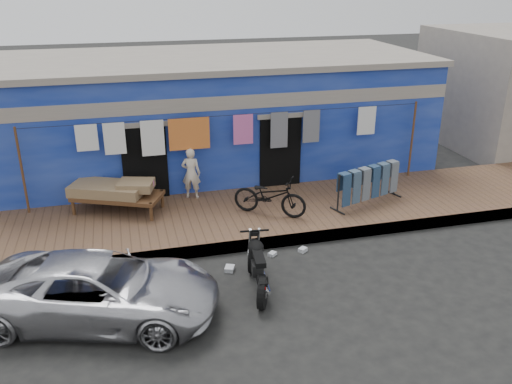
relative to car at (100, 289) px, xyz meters
name	(u,v)px	position (x,y,z in m)	size (l,w,h in m)	color
ground	(282,286)	(3.30, 0.18, -0.58)	(80.00, 80.00, 0.00)	black
sidewalk	(246,216)	(3.30, 3.18, -0.45)	(28.00, 3.00, 0.25)	brown
curb	(261,244)	(3.30, 1.73, -0.45)	(28.00, 0.10, 0.25)	gray
building	(214,113)	(3.30, 7.17, 1.11)	(12.20, 5.20, 3.36)	navy
clothesline	(222,136)	(3.00, 4.43, 1.22)	(10.06, 0.06, 2.10)	brown
car	(100,289)	(0.00, 0.00, 0.00)	(1.87, 4.11, 1.16)	silver
seated_person	(191,173)	(2.20, 4.38, 0.32)	(0.47, 0.31, 1.30)	beige
bicycle	(270,192)	(3.82, 2.90, 0.24)	(0.62, 1.74, 1.13)	black
motorcycle	(258,265)	(2.83, 0.22, -0.07)	(0.73, 1.63, 1.02)	black
charpoy	(118,197)	(0.38, 3.99, 0.04)	(2.40, 1.83, 0.73)	brown
jeans_rack	(368,185)	(6.33, 2.94, 0.16)	(2.04, 1.05, 0.97)	black
litter_a	(272,254)	(3.45, 1.38, -0.54)	(0.16, 0.13, 0.07)	silver
litter_b	(303,250)	(4.13, 1.38, -0.54)	(0.17, 0.13, 0.09)	silver
litter_c	(230,269)	(2.45, 1.00, -0.53)	(0.22, 0.18, 0.09)	silver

